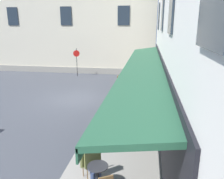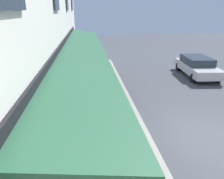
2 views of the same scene
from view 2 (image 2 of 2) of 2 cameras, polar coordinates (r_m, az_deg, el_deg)
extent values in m
plane|color=#42444C|center=(8.50, 23.20, -12.13)|extent=(70.00, 70.00, 0.00)
cube|color=gray|center=(10.33, -2.71, -4.42)|extent=(20.50, 3.20, 0.01)
cube|color=black|center=(9.55, -12.21, 3.29)|extent=(16.00, 0.06, 3.20)
cube|color=#235138|center=(9.22, -7.63, 10.96)|extent=(15.00, 1.70, 0.36)
cube|color=#235138|center=(9.29, -2.37, 9.74)|extent=(15.00, 0.04, 0.28)
cylinder|color=black|center=(14.80, -2.83, 3.44)|extent=(0.40, 0.40, 0.03)
cylinder|color=black|center=(14.71, -2.85, 4.72)|extent=(0.06, 0.06, 0.72)
cylinder|color=#2D2D33|center=(14.61, -2.88, 6.14)|extent=(0.60, 0.60, 0.03)
cylinder|color=olive|center=(14.59, -1.33, 4.06)|extent=(0.03, 0.03, 0.45)
cylinder|color=olive|center=(14.37, -2.30, 3.79)|extent=(0.03, 0.03, 0.45)
cylinder|color=olive|center=(14.36, -0.38, 3.79)|extent=(0.03, 0.03, 0.45)
cylinder|color=olive|center=(14.13, -1.36, 3.51)|extent=(0.03, 0.03, 0.45)
cube|color=olive|center=(14.29, -1.35, 4.73)|extent=(0.56, 0.56, 0.04)
cube|color=olive|center=(14.11, -0.85, 5.49)|extent=(0.28, 0.34, 0.42)
cylinder|color=olive|center=(14.97, -4.18, 4.44)|extent=(0.03, 0.03, 0.45)
cylinder|color=olive|center=(15.14, -3.08, 4.65)|extent=(0.03, 0.03, 0.45)
cylinder|color=olive|center=(15.25, -4.85, 4.72)|extent=(0.03, 0.03, 0.45)
cylinder|color=olive|center=(15.42, -3.77, 4.92)|extent=(0.03, 0.03, 0.45)
cube|color=olive|center=(15.13, -3.99, 5.58)|extent=(0.54, 0.54, 0.04)
cube|color=olive|center=(15.22, -4.38, 6.55)|extent=(0.23, 0.37, 0.42)
cylinder|color=navy|center=(14.70, -2.18, 4.22)|extent=(0.15, 0.15, 0.47)
cylinder|color=navy|center=(14.51, -1.73, 5.05)|extent=(0.37, 0.34, 0.16)
cylinder|color=navy|center=(14.58, -2.72, 4.07)|extent=(0.15, 0.15, 0.47)
cylinder|color=navy|center=(14.39, -2.27, 4.91)|extent=(0.37, 0.34, 0.16)
cube|color=olive|center=(14.25, -1.53, 5.98)|extent=(0.51, 0.55, 0.58)
sphere|color=tan|center=(14.15, -1.55, 7.63)|extent=(0.26, 0.26, 0.26)
cylinder|color=olive|center=(14.45, -0.70, 6.13)|extent=(0.10, 0.10, 0.51)
cylinder|color=olive|center=(14.06, -2.39, 5.70)|extent=(0.10, 0.10, 0.51)
cube|color=#B7B7BC|center=(16.01, 21.90, 5.37)|extent=(4.43, 2.13, 0.55)
cube|color=#232D38|center=(16.08, 21.86, 7.32)|extent=(2.52, 1.78, 0.48)
cylinder|color=black|center=(14.49, 21.09, 2.85)|extent=(0.60, 0.20, 0.60)
cylinder|color=black|center=(15.19, 26.65, 2.81)|extent=(0.60, 0.20, 0.60)
cylinder|color=black|center=(17.08, 17.41, 5.83)|extent=(0.60, 0.20, 0.60)
cylinder|color=black|center=(17.68, 22.32, 5.71)|extent=(0.60, 0.20, 0.60)
camera|label=1|loc=(19.54, -8.31, 20.95)|focal=36.00mm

